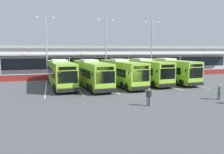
{
  "coord_description": "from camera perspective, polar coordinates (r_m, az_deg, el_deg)",
  "views": [
    {
      "loc": [
        -9.8,
        -24.4,
        5.16
      ],
      "look_at": [
        -2.08,
        3.0,
        1.6
      ],
      "focal_mm": 35.18,
      "sensor_mm": 36.0,
      "label": 1
    }
  ],
  "objects": [
    {
      "name": "coach_bus_rightmost",
      "position": [
        36.2,
        14.63,
        1.55
      ],
      "size": [
        3.84,
        12.33,
        3.78
      ],
      "color": "#8CC633",
      "rests_on": "ground"
    },
    {
      "name": "coach_bus_centre",
      "position": [
        31.79,
        2.36,
        1.03
      ],
      "size": [
        3.84,
        12.33,
        3.78
      ],
      "color": "#8CC633",
      "rests_on": "ground"
    },
    {
      "name": "bay_stripe_centre",
      "position": [
        33.05,
        5.57,
        -1.88
      ],
      "size": [
        0.14,
        13.0,
        0.01
      ],
      "primitive_type": "cube",
      "color": "silver",
      "rests_on": "ground"
    },
    {
      "name": "lamp_post_centre",
      "position": [
        42.04,
        -1.62,
        8.66
      ],
      "size": [
        3.24,
        0.28,
        11.0
      ],
      "color": "#9E9EA3",
      "rests_on": "ground"
    },
    {
      "name": "ground_plane",
      "position": [
        26.8,
        6.04,
        -4.01
      ],
      "size": [
        200.0,
        200.0,
        0.0
      ],
      "primitive_type": "plane",
      "color": "#4C4C51"
    },
    {
      "name": "bay_stripe_mid_west",
      "position": [
        31.78,
        -1.51,
        -2.21
      ],
      "size": [
        0.14,
        13.0,
        0.01
      ],
      "primitive_type": "cube",
      "color": "silver",
      "rests_on": "ground"
    },
    {
      "name": "bay_stripe_mid_east",
      "position": [
        34.79,
        12.03,
        -1.55
      ],
      "size": [
        0.14,
        13.0,
        0.01
      ],
      "primitive_type": "cube",
      "color": "silver",
      "rests_on": "ground"
    },
    {
      "name": "bay_stripe_west",
      "position": [
        31.03,
        -9.05,
        -2.53
      ],
      "size": [
        0.14,
        13.0,
        0.01
      ],
      "primitive_type": "cube",
      "color": "silver",
      "rests_on": "ground"
    },
    {
      "name": "red_barrier_wall",
      "position": [
        40.38,
        -1.59,
        0.58
      ],
      "size": [
        60.0,
        0.4,
        1.1
      ],
      "color": "maroon",
      "rests_on": "ground"
    },
    {
      "name": "pedestrian_near_bin",
      "position": [
        25.26,
        26.07,
        -3.37
      ],
      "size": [
        0.45,
        0.44,
        1.62
      ],
      "color": "slate",
      "rests_on": "ground"
    },
    {
      "name": "bay_stripe_far_west",
      "position": [
        30.84,
        -16.83,
        -2.8
      ],
      "size": [
        0.14,
        13.0,
        0.01
      ],
      "primitive_type": "cube",
      "color": "silver",
      "rests_on": "ground"
    },
    {
      "name": "coach_bus_left_centre",
      "position": [
        30.47,
        -5.46,
        0.74
      ],
      "size": [
        3.84,
        12.33,
        3.78
      ],
      "color": "#8CC633",
      "rests_on": "ground"
    },
    {
      "name": "bay_stripe_east",
      "position": [
        36.92,
        17.81,
        -1.24
      ],
      "size": [
        0.14,
        13.0,
        0.01
      ],
      "primitive_type": "cube",
      "color": "silver",
      "rests_on": "ground"
    },
    {
      "name": "lamp_post_west",
      "position": [
        40.85,
        -16.71,
        8.42
      ],
      "size": [
        3.24,
        0.28,
        11.0
      ],
      "color": "#9E9EA3",
      "rests_on": "ground"
    },
    {
      "name": "lamp_post_east",
      "position": [
        46.24,
        10.25,
        8.42
      ],
      "size": [
        3.24,
        0.28,
        11.0
      ],
      "color": "#9E9EA3",
      "rests_on": "ground"
    },
    {
      "name": "coach_bus_leftmost",
      "position": [
        31.3,
        -13.26,
        0.75
      ],
      "size": [
        3.84,
        12.33,
        3.78
      ],
      "color": "#8CC633",
      "rests_on": "ground"
    },
    {
      "name": "pedestrian_approaching_bus",
      "position": [
        20.53,
        9.6,
        -5.03
      ],
      "size": [
        0.54,
        0.3,
        1.62
      ],
      "color": "slate",
      "rests_on": "ground"
    },
    {
      "name": "terminal_building",
      "position": [
        52.28,
        -4.94,
        4.75
      ],
      "size": [
        70.0,
        13.0,
        6.0
      ],
      "color": "#B7B7B2",
      "rests_on": "ground"
    },
    {
      "name": "coach_bus_right_centre",
      "position": [
        34.33,
        8.49,
        1.41
      ],
      "size": [
        3.84,
        12.33,
        3.78
      ],
      "color": "#8CC633",
      "rests_on": "ground"
    }
  ]
}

